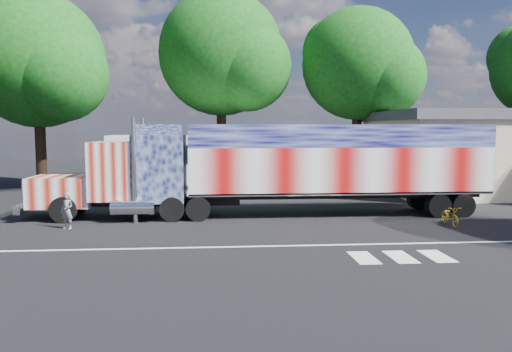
{
  "coord_description": "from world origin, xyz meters",
  "views": [
    {
      "loc": [
        -1.88,
        -19.98,
        4.07
      ],
      "look_at": [
        0.0,
        3.0,
        1.9
      ],
      "focal_mm": 35.0,
      "sensor_mm": 36.0,
      "label": 1
    }
  ],
  "objects": [
    {
      "name": "woman",
      "position": [
        -7.94,
        0.74,
        0.74
      ],
      "size": [
        0.64,
        0.55,
        1.49
      ],
      "primitive_type": "imported",
      "rotation": [
        0.0,
        0.0,
        -0.43
      ],
      "color": "slate",
      "rests_on": "ground"
    },
    {
      "name": "tree_n_mid",
      "position": [
        -1.27,
        16.68,
        9.46
      ],
      "size": [
        9.41,
        8.96,
        14.0
      ],
      "color": "black",
      "rests_on": "ground"
    },
    {
      "name": "tree_ne_a",
      "position": [
        8.44,
        15.36,
        8.64
      ],
      "size": [
        8.36,
        7.96,
        12.69
      ],
      "color": "black",
      "rests_on": "ground"
    },
    {
      "name": "semi_truck",
      "position": [
        1.25,
        3.25,
        2.36
      ],
      "size": [
        21.54,
        3.4,
        4.59
      ],
      "color": "black",
      "rests_on": "ground"
    },
    {
      "name": "tree_nw_a",
      "position": [
        -13.47,
        14.66,
        8.55
      ],
      "size": [
        9.34,
        8.9,
        13.06
      ],
      "color": "black",
      "rests_on": "ground"
    },
    {
      "name": "lane_markings",
      "position": [
        1.71,
        -3.77,
        0.01
      ],
      "size": [
        30.0,
        2.67,
        0.01
      ],
      "color": "silver",
      "rests_on": "ground"
    },
    {
      "name": "bicycle",
      "position": [
        8.04,
        0.16,
        0.41
      ],
      "size": [
        0.6,
        1.58,
        0.82
      ],
      "primitive_type": "imported",
      "rotation": [
        0.0,
        0.0,
        -0.03
      ],
      "color": "gold",
      "rests_on": "ground"
    },
    {
      "name": "coach_bus",
      "position": [
        -2.19,
        11.89,
        1.91
      ],
      "size": [
        12.66,
        2.95,
        3.68
      ],
      "color": "white",
      "rests_on": "ground"
    },
    {
      "name": "ground",
      "position": [
        0.0,
        0.0,
        0.0
      ],
      "size": [
        100.0,
        100.0,
        0.0
      ],
      "primitive_type": "plane",
      "color": "black"
    }
  ]
}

